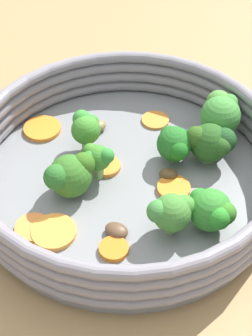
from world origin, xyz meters
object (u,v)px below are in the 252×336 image
carrot_slice_0 (42,129)px  broccoli_floret_0 (86,128)px  broccoli_floret_2 (171,212)px  mushroom_piece_0 (98,126)px  carrot_slice_2 (54,232)px  carrot_slice_6 (173,189)px  skillet (126,182)px  mushroom_piece_2 (117,230)px  broccoli_floret_1 (212,210)px  broccoli_floret_6 (221,112)px  mushroom_piece_1 (168,174)px  broccoli_floret_5 (70,175)px  carrot_slice_4 (106,166)px  broccoli_floret_4 (211,142)px  carrot_slice_5 (114,249)px  broccoli_floret_3 (97,157)px  broccoli_floret_7 (175,144)px  carrot_slice_3 (33,228)px  carrot_slice_1 (157,120)px

carrot_slice_0 → broccoli_floret_0: broccoli_floret_0 is taller
broccoli_floret_2 → mushroom_piece_0: 0.18m
carrot_slice_2 → carrot_slice_6: same height
skillet → carrot_slice_6: (0.06, -0.00, 0.01)m
mushroom_piece_2 → carrot_slice_6: bearing=64.9°
broccoli_floret_1 → broccoli_floret_6: bearing=100.4°
mushroom_piece_1 → broccoli_floret_2: bearing=-71.6°
carrot_slice_0 → mushroom_piece_1: mushroom_piece_1 is taller
broccoli_floret_5 → broccoli_floret_6: broccoli_floret_6 is taller
skillet → carrot_slice_4: (-0.03, 0.01, 0.01)m
broccoli_floret_2 → broccoli_floret_4: bearing=84.4°
broccoli_floret_6 → carrot_slice_0: bearing=-162.0°
broccoli_floret_4 → carrot_slice_5: bearing=-109.4°
carrot_slice_6 → broccoli_floret_5: size_ratio=0.69×
broccoli_floret_2 → mushroom_piece_0: broccoli_floret_2 is taller
broccoli_floret_1 → broccoli_floret_2: 0.04m
broccoli_floret_0 → mushroom_piece_2: 0.14m
broccoli_floret_3 → carrot_slice_2: bearing=-96.7°
mushroom_piece_0 → broccoli_floret_7: bearing=-10.5°
carrot_slice_5 → broccoli_floret_5: size_ratio=0.56×
broccoli_floret_1 → broccoli_floret_5: bearing=-177.9°
broccoli_floret_4 → broccoli_floret_7: size_ratio=1.26×
carrot_slice_3 → broccoli_floret_3: bearing=70.4°
carrot_slice_2 → broccoli_floret_3: 0.10m
skillet → carrot_slice_5: carrot_slice_5 is taller
carrot_slice_2 → broccoli_floret_6: broccoli_floret_6 is taller
carrot_slice_2 → broccoli_floret_6: (0.12, 0.21, 0.03)m
carrot_slice_6 → carrot_slice_4: bearing=174.9°
skillet → mushroom_piece_2: bearing=-76.5°
broccoli_floret_1 → broccoli_floret_4: bearing=104.7°
carrot_slice_1 → skillet: bearing=-91.2°
carrot_slice_1 → carrot_slice_6: size_ratio=0.93×
broccoli_floret_3 → broccoli_floret_6: bearing=46.6°
broccoli_floret_0 → broccoli_floret_2: size_ratio=1.00×
carrot_slice_0 → carrot_slice_3: (0.06, -0.14, -0.00)m
carrot_slice_5 → broccoli_floret_5: (-0.07, 0.06, 0.02)m
carrot_slice_1 → broccoli_floret_7: broccoli_floret_7 is taller
carrot_slice_1 → mushroom_piece_1: mushroom_piece_1 is taller
carrot_slice_1 → broccoli_floret_1: (0.10, -0.14, 0.02)m
carrot_slice_4 → broccoli_floret_1: size_ratio=0.63×
carrot_slice_5 → broccoli_floret_0: 0.16m
carrot_slice_4 → carrot_slice_5: size_ratio=1.09×
broccoli_floret_1 → broccoli_floret_7: 0.10m
carrot_slice_6 → broccoli_floret_2: (0.01, -0.06, 0.03)m
carrot_slice_0 → broccoli_floret_4: 0.21m
carrot_slice_6 → broccoli_floret_0: 0.12m
skillet → mushroom_piece_2: 0.08m
carrot_slice_0 → broccoli_floret_0: 0.07m
skillet → carrot_slice_4: bearing=166.1°
skillet → broccoli_floret_7: bearing=47.1°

